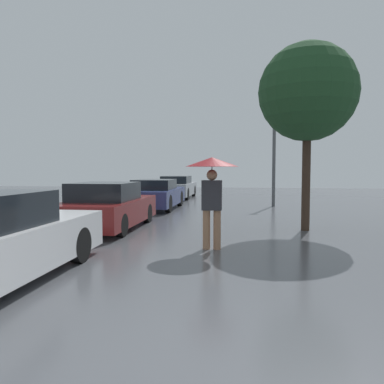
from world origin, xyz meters
The scene contains 7 objects.
ground_plane centered at (0.00, 0.00, 0.00)m, with size 60.00×60.00×0.00m, color #4C4F54.
pedestrian centered at (-0.28, 4.56, 1.49)m, with size 1.07×1.07×1.87m.
parked_car_second centered at (-3.35, 6.83, 0.58)m, with size 1.79×3.96×1.27m.
parked_car_third centered at (-3.20, 11.98, 0.58)m, with size 1.76×4.15×1.20m.
parked_car_farthest centered at (-3.33, 17.73, 0.59)m, with size 1.69×4.50×1.24m.
tree centered at (1.99, 7.23, 3.61)m, with size 2.55×2.55×4.91m.
street_lamp centered at (1.68, 13.73, 2.38)m, with size 0.32×0.32×3.81m.
Camera 1 is at (0.33, -2.96, 1.63)m, focal length 35.00 mm.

